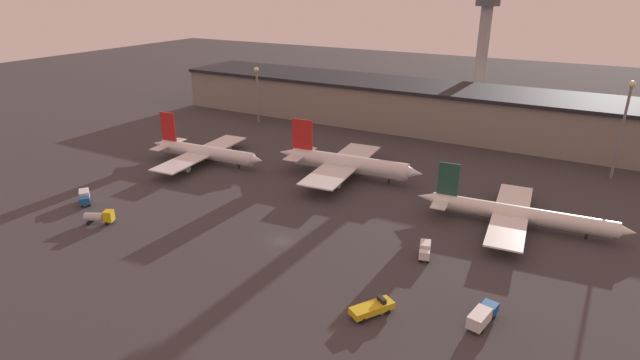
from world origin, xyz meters
The scene contains 13 objects.
ground centered at (0.00, 0.00, 0.00)m, with size 600.00×600.00×0.00m, color #383538.
terminal_building centered at (0.00, 97.53, 8.01)m, with size 202.28×28.88×15.94m.
airplane_0 centered at (-46.50, 29.46, 3.30)m, with size 39.31×36.98×14.02m.
airplane_1 centered at (-4.57, 39.42, 3.94)m, with size 42.28×37.89×14.90m.
airplane_2 centered at (41.28, 30.81, 3.00)m, with size 44.96×35.06×12.48m.
service_vehicle_0 centered at (28.00, 8.08, 1.63)m, with size 3.18×5.18×2.91m.
service_vehicle_1 centered at (42.33, -7.54, 1.61)m, with size 3.67×7.72×2.79m.
service_vehicle_2 centered at (-39.67, -12.99, 1.68)m, with size 6.55×4.56×3.18m.
service_vehicle_3 centered at (-52.51, -7.20, 1.64)m, with size 6.17×5.36×2.89m.
service_vehicle_4 centered at (26.38, -13.65, 1.27)m, with size 6.12×7.64×2.67m.
lamp_post_0 centered at (-59.04, 73.95, 13.80)m, with size 1.80×1.80×21.23m.
lamp_post_1 centered at (59.30, 73.95, 16.90)m, with size 1.80×1.80×26.83m.
control_tower centered at (10.20, 126.95, 28.05)m, with size 9.00×9.00×48.71m.
Camera 1 is at (51.67, -76.26, 50.08)m, focal length 28.00 mm.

